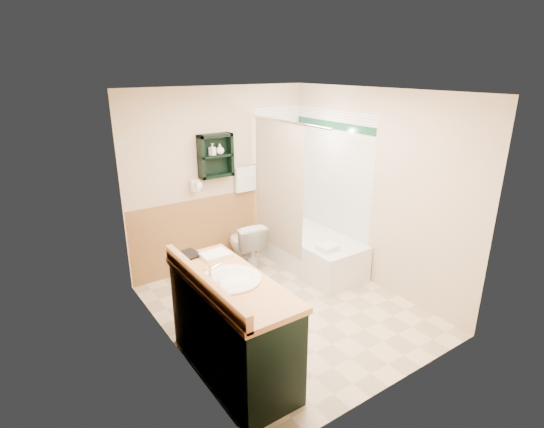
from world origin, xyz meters
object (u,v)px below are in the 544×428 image
at_px(toilet, 245,245).
at_px(soap_bottle_a, 212,152).
at_px(hair_dryer, 195,186).
at_px(bathtub, 312,251).
at_px(vanity_book, 181,247).
at_px(wall_shelf, 216,156).
at_px(soap_bottle_b, 220,150).
at_px(vanity, 232,327).

relative_size(toilet, soap_bottle_a, 4.65).
relative_size(hair_dryer, soap_bottle_a, 1.63).
distance_m(bathtub, vanity_book, 2.31).
distance_m(wall_shelf, bathtub, 1.82).
relative_size(toilet, vanity_book, 3.08).
bearing_deg(bathtub, vanity_book, -164.55).
xyz_separation_m(vanity_book, soap_bottle_b, (1.12, 1.31, 0.58)).
relative_size(wall_shelf, toilet, 0.80).
bearing_deg(toilet, bathtub, 153.53).
height_order(hair_dryer, soap_bottle_a, soap_bottle_a).
relative_size(wall_shelf, soap_bottle_a, 3.73).
xyz_separation_m(vanity, soap_bottle_b, (0.96, 1.95, 1.16)).
bearing_deg(vanity, vanity_book, 104.46).
relative_size(vanity, soap_bottle_b, 10.97).
height_order(toilet, soap_bottle_b, soap_bottle_b).
bearing_deg(hair_dryer, toilet, -24.87).
height_order(bathtub, soap_bottle_b, soap_bottle_b).
relative_size(vanity, soap_bottle_a, 9.89).
height_order(vanity, soap_bottle_a, soap_bottle_a).
bearing_deg(toilet, wall_shelf, -35.44).
relative_size(bathtub, toilet, 2.19).
distance_m(hair_dryer, vanity_book, 1.55).
height_order(hair_dryer, vanity, hair_dryer).
bearing_deg(hair_dryer, wall_shelf, -4.76).
height_order(wall_shelf, soap_bottle_b, wall_shelf).
distance_m(toilet, soap_bottle_b, 1.32).
bearing_deg(soap_bottle_a, vanity_book, -127.78).
bearing_deg(bathtub, vanity, -147.64).
bearing_deg(toilet, vanity, 62.94).
bearing_deg(wall_shelf, soap_bottle_a, -173.84).
relative_size(vanity, vanity_book, 6.55).
height_order(wall_shelf, vanity_book, wall_shelf).
height_order(vanity, vanity_book, vanity_book).
bearing_deg(soap_bottle_b, toilet, -49.21).
bearing_deg(hair_dryer, vanity, -106.74).
xyz_separation_m(wall_shelf, bathtub, (1.03, -0.74, -1.31)).
relative_size(hair_dryer, soap_bottle_b, 1.81).
xyz_separation_m(hair_dryer, soap_bottle_b, (0.36, -0.03, 0.42)).
bearing_deg(soap_bottle_b, wall_shelf, 175.26).
relative_size(wall_shelf, vanity, 0.38).
bearing_deg(toilet, hair_dryer, -18.10).
xyz_separation_m(wall_shelf, vanity_book, (-1.06, -1.31, -0.52)).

